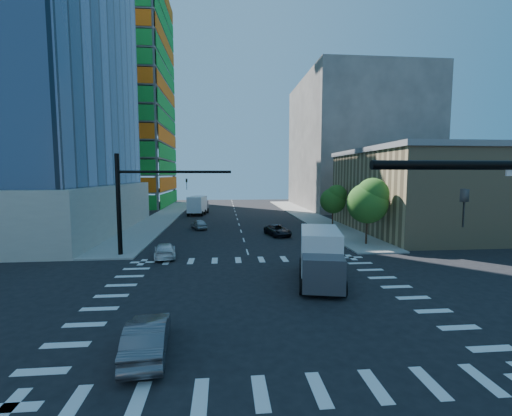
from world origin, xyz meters
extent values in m
plane|color=black|center=(0.00, 0.00, 0.00)|extent=(160.00, 160.00, 0.00)
cube|color=silver|center=(0.00, 0.00, 0.01)|extent=(20.00, 20.00, 0.01)
cube|color=gray|center=(12.50, 40.00, 0.07)|extent=(5.00, 60.00, 0.15)
cube|color=gray|center=(-12.50, 40.00, 0.07)|extent=(5.00, 60.00, 0.15)
cube|color=#1A902D|center=(-14.90, 62.00, 24.50)|extent=(0.12, 24.00, 49.00)
cube|color=orange|center=(-27.50, 49.40, 24.50)|extent=(24.00, 0.12, 49.00)
cube|color=tan|center=(25.00, 22.00, 5.00)|extent=(20.00, 22.00, 10.00)
cube|color=slate|center=(25.00, 22.00, 10.30)|extent=(20.50, 22.50, 0.60)
cube|color=#5A5451|center=(27.00, 55.00, 14.00)|extent=(24.00, 30.00, 28.00)
imported|color=black|center=(4.00, -11.50, 6.45)|extent=(0.16, 0.20, 1.00)
cylinder|color=black|center=(-11.50, 11.50, 4.65)|extent=(0.40, 0.40, 9.00)
cylinder|color=black|center=(-6.50, 11.50, 7.55)|extent=(10.00, 0.24, 0.24)
imported|color=black|center=(-5.50, 11.50, 6.45)|extent=(0.16, 0.20, 1.00)
cylinder|color=#382316|center=(12.50, 14.00, 1.29)|extent=(0.20, 0.20, 2.27)
sphere|color=#155016|center=(12.50, 14.00, 4.38)|extent=(4.16, 4.16, 4.16)
sphere|color=#477727|center=(12.90, 13.70, 5.35)|extent=(3.25, 3.25, 3.25)
cylinder|color=#382316|center=(12.80, 26.00, 1.11)|extent=(0.20, 0.20, 1.92)
sphere|color=#155016|center=(12.80, 26.00, 3.72)|extent=(3.52, 3.52, 3.52)
sphere|color=#477727|center=(13.20, 25.70, 4.55)|extent=(2.75, 2.75, 2.75)
imported|color=black|center=(4.22, 20.38, 0.64)|extent=(3.17, 5.01, 1.29)
imported|color=white|center=(-7.41, 10.54, 0.64)|extent=(2.46, 4.62, 1.28)
imported|color=#9EA1A5|center=(-5.56, 26.36, 0.65)|extent=(2.73, 4.11, 1.30)
imported|color=#515055|center=(-5.31, -6.12, 0.75)|extent=(2.01, 4.66, 1.49)
cube|color=silver|center=(4.31, 2.34, 2.06)|extent=(3.73, 5.87, 2.82)
cube|color=#44454C|center=(4.31, 2.34, 1.36)|extent=(2.87, 2.45, 2.06)
cube|color=white|center=(-6.83, 43.18, 2.02)|extent=(3.26, 5.61, 2.76)
cube|color=#44454C|center=(-6.83, 43.18, 1.33)|extent=(2.69, 2.23, 2.02)
camera|label=1|loc=(-2.16, -19.75, 7.31)|focal=24.00mm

